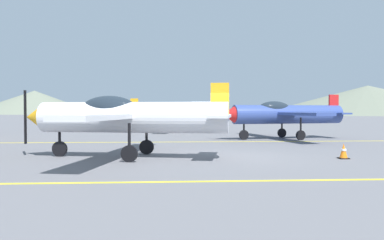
% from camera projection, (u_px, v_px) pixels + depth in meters
% --- Properties ---
extents(ground_plane, '(400.00, 400.00, 0.00)m').
position_uv_depth(ground_plane, '(224.00, 157.00, 14.86)').
color(ground_plane, slate).
extents(apron_line_near, '(80.00, 0.16, 0.01)m').
position_uv_depth(apron_line_near, '(251.00, 181.00, 9.87)').
color(apron_line_near, yellow).
rests_on(apron_line_near, ground_plane).
extents(apron_line_far, '(80.00, 0.16, 0.01)m').
position_uv_depth(apron_line_far, '(206.00, 142.00, 21.96)').
color(apron_line_far, yellow).
rests_on(apron_line_far, ground_plane).
extents(airplane_near, '(8.42, 9.61, 2.88)m').
position_uv_depth(airplane_near, '(125.00, 116.00, 14.67)').
color(airplane_near, silver).
rests_on(airplane_near, ground_plane).
extents(airplane_mid, '(8.42, 9.61, 2.88)m').
position_uv_depth(airplane_mid, '(283.00, 114.00, 24.17)').
color(airplane_mid, '#33478C').
rests_on(airplane_mid, ground_plane).
extents(airplane_far, '(8.42, 9.59, 2.88)m').
position_uv_depth(airplane_far, '(175.00, 113.00, 32.95)').
color(airplane_far, silver).
rests_on(airplane_far, ground_plane).
extents(traffic_cone_front, '(0.36, 0.36, 0.59)m').
position_uv_depth(traffic_cone_front, '(344.00, 151.00, 14.37)').
color(traffic_cone_front, black).
rests_on(traffic_cone_front, ground_plane).
extents(hill_left, '(55.74, 55.74, 10.55)m').
position_uv_depth(hill_left, '(35.00, 102.00, 170.31)').
color(hill_left, slate).
rests_on(hill_left, ground_plane).
extents(hill_centerleft, '(87.99, 87.99, 11.61)m').
position_uv_depth(hill_centerleft, '(367.00, 100.00, 150.97)').
color(hill_centerleft, slate).
rests_on(hill_centerleft, ground_plane).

